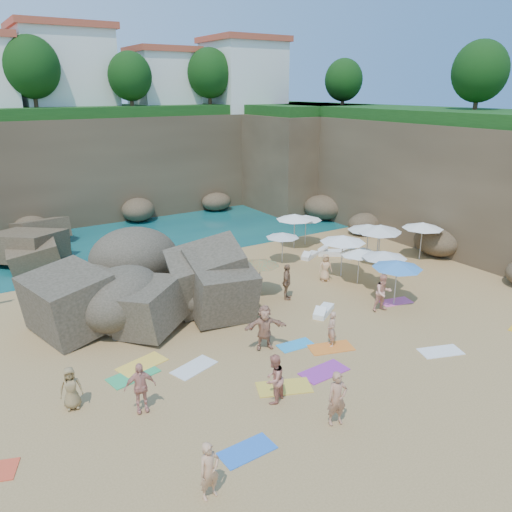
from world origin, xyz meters
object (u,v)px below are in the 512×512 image
person_stand_3 (287,282)px  person_stand_6 (332,329)px  parasol_0 (283,235)px  parasol_2 (295,217)px  person_stand_0 (209,471)px  rock_outcrop (141,310)px  person_stand_1 (274,379)px  lounger_0 (310,256)px  person_stand_5 (69,302)px  person_stand_2 (128,246)px  parasol_1 (306,217)px  person_stand_4 (325,268)px

person_stand_3 → person_stand_6: 5.07m
person_stand_3 → person_stand_6: person_stand_3 is taller
parasol_0 → parasol_2: size_ratio=0.83×
parasol_2 → person_stand_0: parasol_2 is taller
rock_outcrop → parasol_0: bearing=11.6°
rock_outcrop → person_stand_1: size_ratio=4.66×
lounger_0 → person_stand_3: (-5.09, -4.52, 0.81)m
person_stand_3 → person_stand_5: size_ratio=1.22×
person_stand_1 → person_stand_2: 17.47m
rock_outcrop → parasol_1: (13.25, 4.24, 1.89)m
person_stand_0 → person_stand_3: person_stand_3 is taller
person_stand_1 → rock_outcrop: bearing=-108.9°
lounger_0 → person_stand_4: 4.05m
person_stand_0 → person_stand_1: 4.56m
person_stand_4 → parasol_1: bearing=84.0°
parasol_1 → person_stand_5: parasol_1 is taller
parasol_2 → person_stand_6: (-6.72, -11.60, -1.37)m
rock_outcrop → parasol_2: (12.14, 4.02, 2.13)m
rock_outcrop → person_stand_4: size_ratio=5.33×
parasol_0 → person_stand_1: 14.36m
parasol_0 → person_stand_6: 10.57m
rock_outcrop → person_stand_4: rock_outcrop is taller
parasol_1 → person_stand_0: parasol_1 is taller
person_stand_0 → rock_outcrop: bearing=70.6°
rock_outcrop → person_stand_4: bearing=-9.9°
parasol_1 → person_stand_4: parasol_1 is taller
person_stand_1 → person_stand_4: bearing=-164.6°
person_stand_1 → person_stand_3: (5.47, 6.84, 0.05)m
person_stand_1 → person_stand_3: person_stand_3 is taller
parasol_1 → person_stand_2: parasol_1 is taller
parasol_1 → person_stand_2: bearing=161.7°
person_stand_5 → person_stand_6: same height
person_stand_3 → person_stand_6: size_ratio=1.22×
parasol_0 → parasol_1: (3.51, 2.23, 0.13)m
parasol_0 → parasol_1: size_ratio=0.93×
parasol_2 → person_stand_6: 13.47m
rock_outcrop → lounger_0: size_ratio=5.32×
rock_outcrop → person_stand_0: bearing=-102.0°
person_stand_1 → parasol_1: bearing=-157.3°
parasol_0 → person_stand_1: parasol_0 is taller
rock_outcrop → person_stand_6: rock_outcrop is taller
parasol_0 → parasol_1: 4.16m
rock_outcrop → person_stand_0: 12.38m
person_stand_1 → parasol_0: bearing=-152.6°
parasol_2 → person_stand_0: size_ratio=1.48×
rock_outcrop → parasol_0: parasol_0 is taller
person_stand_2 → person_stand_6: bearing=124.8°
rock_outcrop → person_stand_1: (1.21, -9.52, 0.88)m
person_stand_3 → person_stand_5: bearing=110.6°
rock_outcrop → person_stand_2: size_ratio=5.32×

